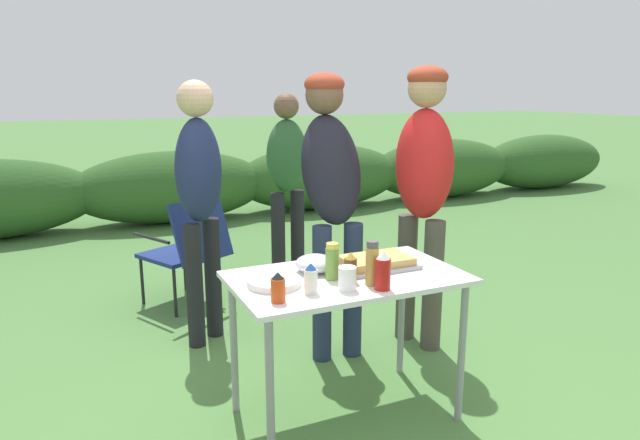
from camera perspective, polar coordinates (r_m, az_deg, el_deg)
ground_plane at (r=3.04m, az=2.55°, el=-18.87°), size 60.00×60.00×0.00m
shrub_hedge at (r=7.17m, az=-14.59°, el=3.22°), size 14.40×0.90×0.87m
folding_table at (r=2.75m, az=2.69°, el=-7.06°), size 1.10×0.64×0.74m
food_tray at (r=2.84m, az=5.63°, el=-4.25°), size 0.38×0.25×0.06m
plate_stack at (r=2.59m, az=-4.61°, el=-6.21°), size 0.25×0.25×0.03m
mixing_bowl at (r=2.76m, az=-0.49°, el=-4.36°), size 0.19×0.19×0.08m
paper_cup_stack at (r=2.52m, az=2.75°, el=-5.87°), size 0.08×0.08×0.11m
beer_bottle at (r=2.61m, az=3.06°, el=-4.81°), size 0.06×0.06×0.14m
spice_jar at (r=2.58m, az=5.23°, el=-4.36°), size 0.06×0.06×0.20m
relish_jar at (r=2.65m, az=1.23°, el=-4.19°), size 0.06×0.06×0.17m
hot_sauce_bottle at (r=2.38m, az=-4.22°, el=-6.78°), size 0.06×0.06×0.13m
mayo_bottle at (r=2.47m, az=-0.92°, el=-5.91°), size 0.06×0.06×0.14m
ketchup_bottle at (r=2.53m, az=6.30°, el=-5.07°), size 0.07×0.07×0.18m
standing_person_in_olive_jacket at (r=3.39m, az=1.12°, el=4.04°), size 0.41×0.52×1.70m
standing_person_in_gray_fleece at (r=3.59m, az=-11.97°, el=3.20°), size 0.41×0.40×1.66m
standing_person_with_beanie at (r=3.53m, az=10.31°, el=4.18°), size 0.38×0.45×1.74m
standing_person_in_dark_puffer at (r=4.81m, az=-3.31°, el=5.01°), size 0.43×0.35×1.57m
camp_chair_green_behind_table at (r=4.33m, az=-13.12°, el=-2.58°), size 0.68×0.73×0.83m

